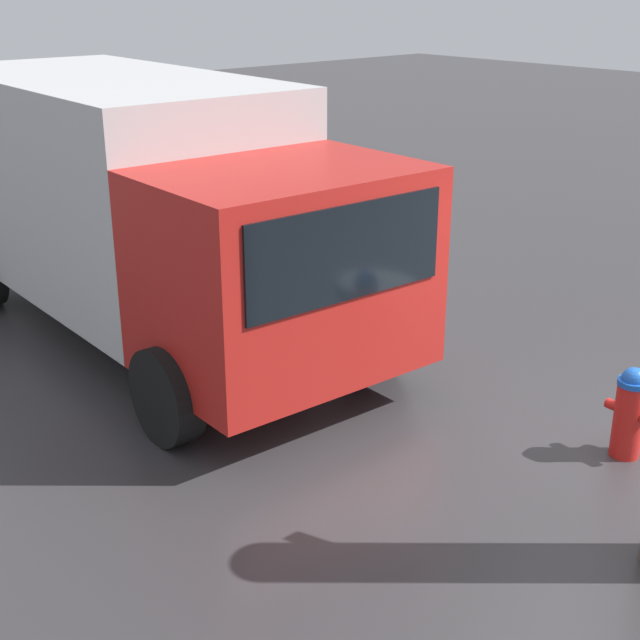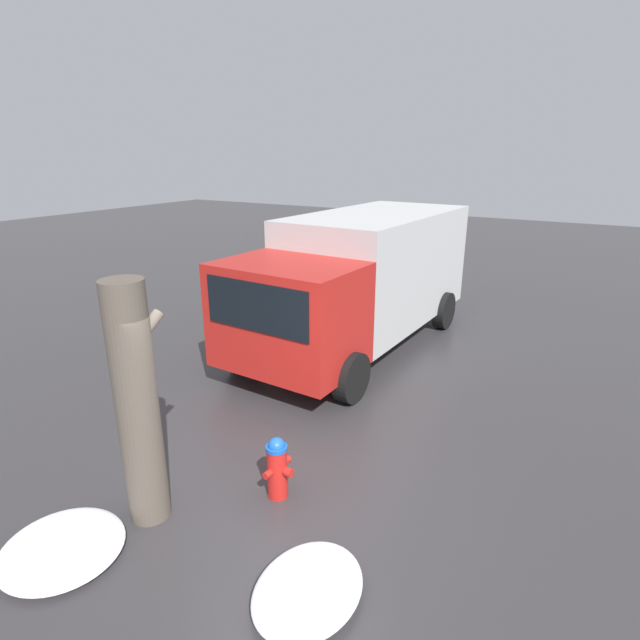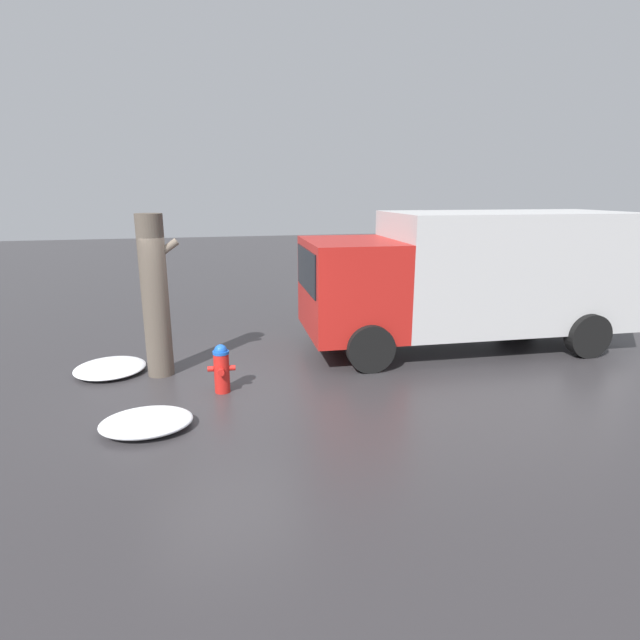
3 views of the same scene
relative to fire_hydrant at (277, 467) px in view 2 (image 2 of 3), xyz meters
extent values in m
plane|color=#333033|center=(0.00, 0.00, -0.43)|extent=(60.00, 60.00, 0.00)
cylinder|color=red|center=(0.00, 0.00, -0.09)|extent=(0.26, 0.26, 0.67)
cylinder|color=blue|center=(0.00, 0.00, 0.27)|extent=(0.27, 0.27, 0.05)
sphere|color=blue|center=(0.00, 0.00, 0.30)|extent=(0.22, 0.22, 0.22)
cylinder|color=red|center=(-0.02, -0.17, -0.01)|extent=(0.12, 0.11, 0.11)
cylinder|color=red|center=(0.18, -0.01, -0.01)|extent=(0.11, 0.10, 0.09)
cylinder|color=red|center=(-0.18, 0.02, -0.01)|extent=(0.11, 0.10, 0.09)
cylinder|color=brown|center=(-1.06, 1.12, 1.03)|extent=(0.47, 0.47, 2.90)
cylinder|color=brown|center=(-0.85, 1.12, 1.84)|extent=(0.53, 0.13, 0.43)
cube|color=red|center=(2.70, 1.61, 0.96)|extent=(1.89, 2.55, 1.87)
cube|color=black|center=(1.80, 1.65, 1.34)|extent=(0.13, 2.08, 0.82)
cube|color=#BCBCBC|center=(6.09, 1.45, 1.22)|extent=(5.12, 2.70, 2.40)
cylinder|color=black|center=(2.73, 0.37, 0.02)|extent=(0.91, 0.32, 0.90)
cylinder|color=black|center=(2.84, 2.84, 0.02)|extent=(0.91, 0.32, 0.90)
cylinder|color=black|center=(7.28, 0.16, 0.02)|extent=(0.91, 0.32, 0.90)
cylinder|color=black|center=(7.40, 2.63, 0.02)|extent=(0.91, 0.32, 0.90)
ellipsoid|color=white|center=(-1.11, -1.14, -0.31)|extent=(1.28, 1.00, 0.22)
ellipsoid|color=white|center=(-1.99, 1.44, -0.34)|extent=(1.27, 1.31, 0.17)
camera|label=1|loc=(-3.35, 6.51, 3.49)|focal=50.00mm
camera|label=2|loc=(-4.28, -3.14, 3.72)|focal=28.00mm
camera|label=3|loc=(-0.22, -7.98, 2.84)|focal=28.00mm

